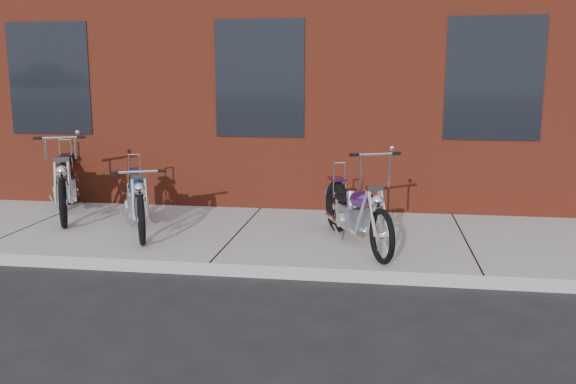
# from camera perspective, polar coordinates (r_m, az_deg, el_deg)

# --- Properties ---
(ground) EXTENTS (120.00, 120.00, 0.00)m
(ground) POSITION_cam_1_polar(r_m,az_deg,el_deg) (7.03, -7.33, -7.78)
(ground) COLOR black
(ground) RESTS_ON ground
(sidewalk) EXTENTS (22.00, 3.00, 0.15)m
(sidewalk) POSITION_cam_1_polar(r_m,az_deg,el_deg) (8.40, -4.55, -4.14)
(sidewalk) COLOR #9E9A94
(sidewalk) RESTS_ON ground
(chopper_purple) EXTENTS (0.96, 2.06, 1.23)m
(chopper_purple) POSITION_cam_1_polar(r_m,az_deg,el_deg) (7.63, 6.36, -2.04)
(chopper_purple) COLOR black
(chopper_purple) RESTS_ON sidewalk
(chopper_blue) EXTENTS (1.04, 2.06, 0.97)m
(chopper_blue) POSITION_cam_1_polar(r_m,az_deg,el_deg) (8.59, -13.88, -0.83)
(chopper_blue) COLOR black
(chopper_blue) RESTS_ON sidewalk
(chopper_third) EXTENTS (1.20, 2.28, 1.26)m
(chopper_third) POSITION_cam_1_polar(r_m,az_deg,el_deg) (9.89, -20.10, 0.58)
(chopper_third) COLOR black
(chopper_third) RESTS_ON sidewalk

